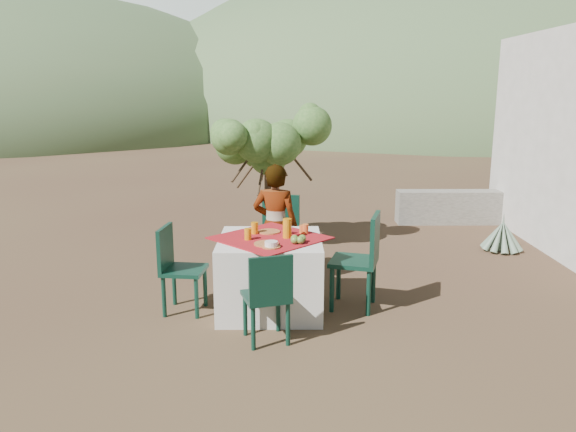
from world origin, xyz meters
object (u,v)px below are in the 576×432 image
Objects in this scene: chair_near at (268,294)px; chair_right at (362,256)px; chair_far at (279,232)px; table at (270,274)px; person at (275,226)px; chair_left at (177,265)px; agave at (502,236)px; shrub_tree at (272,150)px; juice_pitcher at (287,228)px.

chair_near is 1.25m from chair_right.
chair_far is 1.17× the size of chair_near.
person reaches higher than table.
chair_left is 4.65m from agave.
chair_left is at bearing -152.10° from agave.
agave is at bearing 31.97° from chair_far.
chair_left is at bearing -71.71° from chair_right.
shrub_tree is (-0.03, 3.11, 0.92)m from chair_near.
person is 0.80× the size of shrub_tree.
agave is at bearing -154.16° from chair_near.
shrub_tree is (0.90, 2.36, 0.90)m from chair_left.
chair_left is at bearing -178.26° from juice_pitcher.
chair_near is 0.95× the size of chair_left.
chair_far is at bearing 95.54° from juice_pitcher.
shrub_tree is (-0.03, 2.31, 1.01)m from table.
chair_right reaches higher than chair_near.
juice_pitcher reaches higher than agave.
chair_right is at bearing -80.96° from chair_left.
chair_right is 1.64× the size of agave.
chair_right is at bearing 2.25° from table.
juice_pitcher reaches higher than chair_near.
agave is (3.13, 1.42, -0.50)m from person.
shrub_tree reaches higher than chair_left.
chair_far is 0.99× the size of chair_right.
chair_far is at bearing -36.46° from chair_left.
chair_near reaches higher than agave.
shrub_tree is 2.90× the size of agave.
table is 0.80m from chair_near.
shrub_tree is at bearing 176.72° from agave.
juice_pitcher is at bearing -3.85° from table.
chair_left is 0.89× the size of chair_right.
chair_far is 1.10m from juice_pitcher.
chair_near is 0.48× the size of shrub_tree.
chair_left is 2.68m from shrub_tree.
agave is 3.13× the size of juice_pitcher.
chair_right reaches higher than table.
chair_left is 1.46× the size of agave.
table is at bearing -71.97° from chair_right.
table is 3.82m from agave.
agave is at bearing 35.53° from juice_pitcher.
person is 2.33× the size of agave.
table is at bearing 98.14° from person.
table is 0.78m from person.
person is at bearing -155.56° from agave.
agave is (3.17, 2.13, -0.18)m from table.
table is at bearing -80.71° from chair_left.
shrub_tree reaches higher than chair_far.
person is (-0.03, -0.33, 0.16)m from chair_far.
shrub_tree is at bearing 107.08° from chair_far.
chair_near is 1.20m from chair_left.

